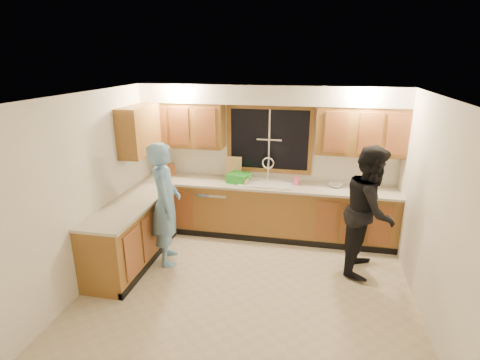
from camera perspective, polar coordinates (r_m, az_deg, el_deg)
name	(u,v)px	position (r m, az deg, el deg)	size (l,w,h in m)	color
floor	(248,287)	(5.16, 1.28, -16.03)	(4.20, 4.20, 0.00)	beige
ceiling	(250,95)	(4.29, 1.52, 12.79)	(4.20, 4.20, 0.00)	silver
wall_back	(269,160)	(6.37, 4.41, 3.10)	(4.20, 4.20, 0.00)	white
wall_left	(94,188)	(5.34, -21.40, -1.15)	(3.80, 3.80, 0.00)	white
wall_right	(434,213)	(4.72, 27.46, -4.48)	(3.80, 3.80, 0.00)	white
base_cabinets_back	(265,211)	(6.35, 3.89, -4.67)	(4.20, 0.60, 0.88)	olive
base_cabinets_left	(132,234)	(5.77, -16.09, -7.85)	(0.60, 1.90, 0.88)	olive
countertop_back	(266,185)	(6.17, 3.96, -0.79)	(4.20, 0.63, 0.04)	beige
countertop_left	(130,205)	(5.58, -16.36, -3.62)	(0.63, 1.90, 0.04)	beige
upper_cabinets_left	(184,125)	(6.41, -8.52, 8.33)	(1.35, 0.33, 0.75)	olive
upper_cabinets_right	(361,131)	(6.07, 17.90, 7.10)	(1.35, 0.33, 0.75)	olive
upper_cabinets_return	(139,130)	(6.06, -15.08, 7.32)	(0.33, 0.90, 0.75)	olive
soffit	(269,95)	(6.00, 4.45, 12.86)	(4.20, 0.35, 0.30)	white
window_frame	(269,140)	(6.28, 4.48, 6.16)	(1.44, 0.03, 1.14)	black
sink	(266,187)	(6.20, 3.98, -1.04)	(0.86, 0.52, 0.57)	white
dishwasher	(217,209)	(6.51, -3.59, -4.37)	(0.60, 0.56, 0.82)	silver
stove	(112,252)	(5.32, -18.90, -10.31)	(0.58, 0.75, 0.90)	silver
man	(166,204)	(5.47, -11.29, -3.62)	(0.66, 0.43, 1.81)	#6DA0CE
woman	(370,211)	(5.44, 19.16, -4.41)	(0.88, 0.69, 1.81)	black
knife_block	(172,169)	(6.72, -10.40, 1.61)	(0.11, 0.09, 0.20)	#965329
cutting_board	(233,167)	(6.41, -1.01, 1.92)	(0.28, 0.02, 0.37)	tan
dish_crate	(239,178)	(6.22, -0.20, 0.34)	(0.32, 0.30, 0.15)	#259226
soap_bottle	(296,179)	(6.18, 8.59, 0.12)	(0.08, 0.08, 0.17)	pink
bowl	(336,185)	(6.19, 14.38, -0.82)	(0.21, 0.21, 0.05)	silver
can_left	(245,182)	(6.05, 0.83, -0.38)	(0.06, 0.06, 0.11)	#C3B596
can_right	(247,181)	(6.12, 1.00, -0.11)	(0.07, 0.07, 0.12)	#C3B596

